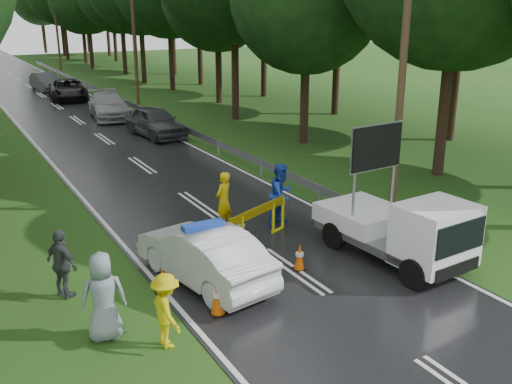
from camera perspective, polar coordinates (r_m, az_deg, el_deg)
ground at (r=15.01m, az=3.75°, el=-7.88°), size 160.00×160.00×0.00m
road at (r=42.42m, az=-19.27°, el=8.10°), size 7.00×140.00×0.02m
guardrail at (r=42.83m, az=-14.36°, el=9.36°), size 0.12×60.06×0.70m
utility_pole_near at (r=18.41m, az=14.53°, el=12.83°), size 1.40×0.24×10.00m
utility_pole_mid at (r=41.27m, az=-12.12°, el=15.52°), size 1.40×0.24×10.00m
utility_pole_far at (r=66.48m, az=-19.35°, el=15.71°), size 1.40×0.24×10.00m
police_sedan at (r=14.23m, az=-5.22°, el=-6.29°), size 2.20×4.46×1.55m
work_truck at (r=15.60m, az=14.42°, el=-3.57°), size 2.23×4.56×3.54m
barrier at (r=16.48m, az=0.23°, el=-2.33°), size 2.42×1.08×1.08m
officer at (r=17.45m, az=-3.25°, el=-0.88°), size 0.79×0.70×1.82m
civilian at (r=17.73m, az=2.57°, el=-0.26°), size 1.20×1.11×1.99m
bystander_left at (r=11.71m, az=-8.96°, el=-11.63°), size 0.62×1.04×1.58m
bystander_mid at (r=14.09m, az=-18.83°, el=-6.84°), size 0.81×1.08×1.70m
bystander_right at (r=12.15m, az=-15.03°, el=-10.07°), size 1.03×0.78×1.90m
queue_car_first at (r=30.84m, az=-10.03°, el=6.94°), size 2.29×4.79×1.58m
queue_car_second at (r=36.77m, az=-14.50°, el=8.36°), size 2.79×5.54×1.54m
queue_car_third at (r=45.16m, az=-18.30°, el=9.70°), size 3.17×5.69×1.51m
queue_car_fourth at (r=50.92m, az=-20.30°, el=10.31°), size 2.01×4.55×1.45m
cone_near_left at (r=12.88m, az=-3.85°, el=-10.54°), size 0.39×0.39×0.82m
cone_center at (r=14.95m, az=4.37°, el=-6.52°), size 0.34×0.34×0.72m
cone_far at (r=16.73m, az=-1.50°, el=-3.65°), size 0.36×0.36×0.77m
cone_left_mid at (r=13.89m, az=-9.34°, el=-8.78°), size 0.33×0.33×0.70m
cone_right at (r=18.30m, az=9.53°, el=-2.14°), size 0.31×0.31×0.66m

